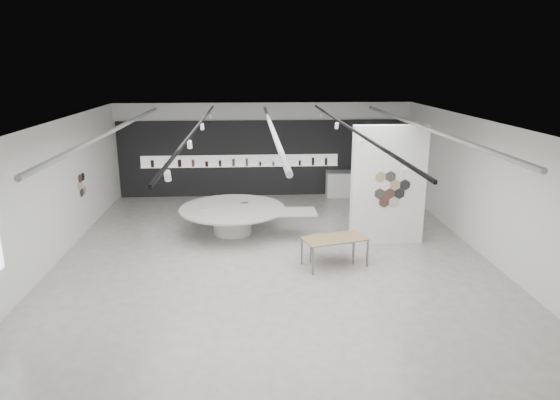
{
  "coord_description": "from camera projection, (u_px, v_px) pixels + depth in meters",
  "views": [
    {
      "loc": [
        -0.64,
        -13.22,
        5.34
      ],
      "look_at": [
        0.27,
        1.2,
        1.35
      ],
      "focal_mm": 32.0,
      "sensor_mm": 36.0,
      "label": 1
    }
  ],
  "objects": [
    {
      "name": "partition_column",
      "position": [
        388.0,
        186.0,
        14.87
      ],
      "size": [
        2.2,
        0.38,
        3.6
      ],
      "color": "white",
      "rests_on": "ground"
    },
    {
      "name": "kitchen_counter",
      "position": [
        348.0,
        184.0,
        20.54
      ],
      "size": [
        1.86,
        0.77,
        1.45
      ],
      "rotation": [
        0.0,
        0.0,
        -0.03
      ],
      "color": "white",
      "rests_on": "ground"
    },
    {
      "name": "back_wall_display",
      "position": [
        263.0,
        159.0,
        20.43
      ],
      "size": [
        11.8,
        0.27,
        3.1
      ],
      "color": "black",
      "rests_on": "ground"
    },
    {
      "name": "sample_table_wood",
      "position": [
        335.0,
        240.0,
        13.41
      ],
      "size": [
        1.86,
        1.28,
        0.79
      ],
      "rotation": [
        0.0,
        0.0,
        0.29
      ],
      "color": "olive",
      "rests_on": "ground"
    },
    {
      "name": "display_island",
      "position": [
        235.0,
        217.0,
        16.02
      ],
      "size": [
        4.36,
        3.45,
        0.87
      ],
      "rotation": [
        0.0,
        0.0,
        -0.02
      ],
      "color": "white",
      "rests_on": "ground"
    },
    {
      "name": "sample_table_stone",
      "position": [
        332.0,
        240.0,
        13.86
      ],
      "size": [
        1.33,
        0.83,
        0.64
      ],
      "rotation": [
        0.0,
        0.0,
        -0.18
      ],
      "color": "gray",
      "rests_on": "ground"
    },
    {
      "name": "room",
      "position": [
        269.0,
        186.0,
        13.62
      ],
      "size": [
        12.02,
        14.02,
        3.82
      ],
      "color": "#AFABA5",
      "rests_on": "ground"
    }
  ]
}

